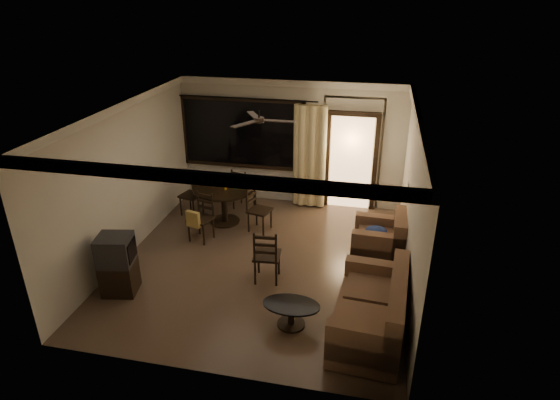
% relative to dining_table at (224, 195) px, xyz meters
% --- Properties ---
extents(ground, '(5.50, 5.50, 0.00)m').
position_rel_dining_table_xyz_m(ground, '(1.16, -1.40, -0.62)').
color(ground, '#7F6651').
rests_on(ground, ground).
extents(room_shell, '(5.50, 6.70, 5.50)m').
position_rel_dining_table_xyz_m(room_shell, '(1.75, 0.37, 1.21)').
color(room_shell, beige).
rests_on(room_shell, ground).
extents(dining_table, '(1.27, 1.27, 1.01)m').
position_rel_dining_table_xyz_m(dining_table, '(0.00, 0.00, 0.00)').
color(dining_table, black).
rests_on(dining_table, ground).
extents(dining_chair_west, '(0.51, 0.51, 0.95)m').
position_rel_dining_table_xyz_m(dining_chair_west, '(-0.81, 0.21, -0.34)').
color(dining_chair_west, black).
rests_on(dining_chair_west, ground).
extents(dining_chair_east, '(0.51, 0.51, 0.95)m').
position_rel_dining_table_xyz_m(dining_chair_east, '(0.81, -0.21, -0.34)').
color(dining_chair_east, black).
rests_on(dining_chair_east, ground).
extents(dining_chair_south, '(0.51, 0.55, 0.95)m').
position_rel_dining_table_xyz_m(dining_chair_south, '(-0.22, -0.83, -0.32)').
color(dining_chair_south, black).
rests_on(dining_chair_south, ground).
extents(dining_chair_north, '(0.51, 0.51, 0.95)m').
position_rel_dining_table_xyz_m(dining_chair_north, '(0.19, 0.76, -0.34)').
color(dining_chair_north, black).
rests_on(dining_chair_north, ground).
extents(tv_cabinet, '(0.62, 0.57, 1.02)m').
position_rel_dining_table_xyz_m(tv_cabinet, '(-0.89, -2.74, -0.11)').
color(tv_cabinet, black).
rests_on(tv_cabinet, ground).
extents(sofa, '(1.07, 1.83, 0.95)m').
position_rel_dining_table_xyz_m(sofa, '(3.19, -2.96, -0.24)').
color(sofa, '#42221F').
rests_on(sofa, ground).
extents(armchair, '(0.95, 0.95, 0.92)m').
position_rel_dining_table_xyz_m(armchair, '(3.26, -0.87, -0.24)').
color(armchair, '#42221F').
rests_on(armchair, ground).
extents(coffee_table, '(0.85, 0.51, 0.37)m').
position_rel_dining_table_xyz_m(coffee_table, '(2.00, -2.99, -0.37)').
color(coffee_table, black).
rests_on(coffee_table, ground).
extents(side_chair, '(0.48, 0.48, 0.99)m').
position_rel_dining_table_xyz_m(side_chair, '(1.38, -1.91, -0.33)').
color(side_chair, black).
rests_on(side_chair, ground).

